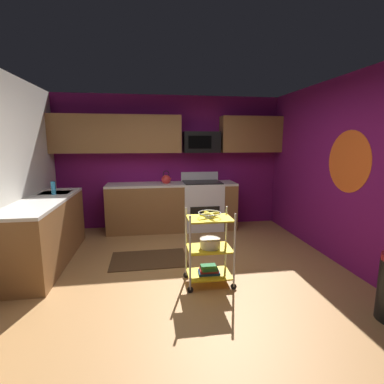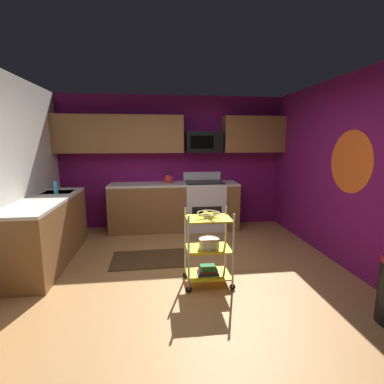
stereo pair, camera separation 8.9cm
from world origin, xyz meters
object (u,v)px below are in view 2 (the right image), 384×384
at_px(oven_range, 204,205).
at_px(mixing_bowl_large, 209,243).
at_px(microwave, 204,142).
at_px(dish_soap_bottle, 56,187).
at_px(rolling_cart, 208,248).
at_px(kettle, 168,179).
at_px(book_stack, 208,270).
at_px(fruit_bowl, 209,214).

xyz_separation_m(oven_range, mixing_bowl_large, (-0.32, -2.27, 0.04)).
height_order(oven_range, microwave, microwave).
bearing_deg(microwave, dish_soap_bottle, -157.17).
bearing_deg(rolling_cart, mixing_bowl_large, 0.00).
xyz_separation_m(rolling_cart, kettle, (-0.37, 2.27, 0.54)).
height_order(rolling_cart, book_stack, rolling_cart).
bearing_deg(oven_range, kettle, -179.68).
height_order(mixing_bowl_large, kettle, kettle).
bearing_deg(oven_range, rolling_cart, -98.18).
xyz_separation_m(oven_range, fruit_bowl, (-0.33, -2.27, 0.40)).
bearing_deg(fruit_bowl, microwave, 82.18).
distance_m(oven_range, fruit_bowl, 2.33).
relative_size(oven_range, fruit_bowl, 4.04).
height_order(fruit_bowl, mixing_bowl_large, fruit_bowl).
relative_size(fruit_bowl, dish_soap_bottle, 1.36).
distance_m(mixing_bowl_large, kettle, 2.35).
relative_size(microwave, fruit_bowl, 2.57).
relative_size(oven_range, dish_soap_bottle, 5.50).
bearing_deg(microwave, rolling_cart, -97.82).
bearing_deg(rolling_cart, dish_soap_bottle, 147.81).
distance_m(fruit_bowl, dish_soap_bottle, 2.52).
bearing_deg(kettle, rolling_cart, -80.68).
bearing_deg(rolling_cart, oven_range, 81.82).
relative_size(microwave, rolling_cart, 0.77).
relative_size(rolling_cart, mixing_bowl_large, 3.63).
relative_size(rolling_cart, fruit_bowl, 3.36).
bearing_deg(mixing_bowl_large, microwave, 82.44).
bearing_deg(mixing_bowl_large, oven_range, 82.08).
xyz_separation_m(mixing_bowl_large, book_stack, (-0.01, -0.00, -0.35)).
xyz_separation_m(fruit_bowl, kettle, (-0.37, 2.27, 0.12)).
height_order(microwave, kettle, microwave).
xyz_separation_m(fruit_bowl, book_stack, (0.00, -0.00, -0.70)).
height_order(mixing_bowl_large, dish_soap_bottle, dish_soap_bottle).
xyz_separation_m(microwave, fruit_bowl, (-0.33, -2.38, -0.82)).
height_order(oven_range, kettle, kettle).
xyz_separation_m(microwave, dish_soap_bottle, (-2.46, -1.04, -0.68)).
distance_m(oven_range, rolling_cart, 2.30).
xyz_separation_m(oven_range, microwave, (-0.00, 0.10, 1.22)).
distance_m(rolling_cart, book_stack, 0.28).
distance_m(fruit_bowl, book_stack, 0.70).
distance_m(rolling_cart, fruit_bowl, 0.42).
height_order(rolling_cart, fruit_bowl, rolling_cart).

